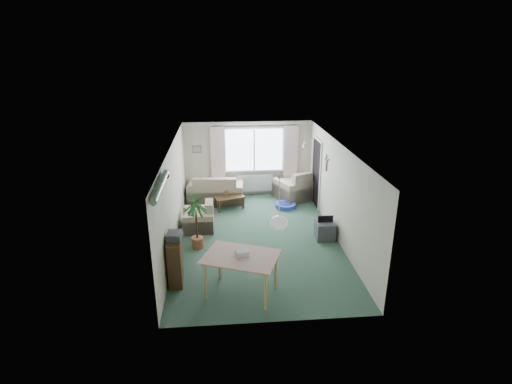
{
  "coord_description": "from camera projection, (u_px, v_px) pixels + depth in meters",
  "views": [
    {
      "loc": [
        -0.82,
        -9.03,
        4.59
      ],
      "look_at": [
        0.0,
        0.3,
        1.15
      ],
      "focal_mm": 28.0,
      "sensor_mm": 36.0,
      "label": 1
    }
  ],
  "objects": [
    {
      "name": "curtain_right",
      "position": [
        290.0,
        157.0,
        12.69
      ],
      "size": [
        0.45,
        0.08,
        2.0
      ],
      "primitive_type": "cube",
      "color": "beige"
    },
    {
      "name": "ground",
      "position": [
        257.0,
        239.0,
        10.09
      ],
      "size": [
        6.5,
        6.5,
        0.0
      ],
      "primitive_type": "plane",
      "color": "#2C4939"
    },
    {
      "name": "wall_picture_back",
      "position": [
        197.0,
        149.0,
        12.45
      ],
      "size": [
        0.28,
        0.03,
        0.22
      ],
      "primitive_type": "cube",
      "color": "brown"
    },
    {
      "name": "bookshelf",
      "position": [
        175.0,
        259.0,
        8.16
      ],
      "size": [
        0.31,
        0.81,
        0.98
      ],
      "primitive_type": "cube",
      "rotation": [
        0.0,
        0.0,
        0.06
      ],
      "color": "black",
      "rests_on": "ground"
    },
    {
      "name": "bauble_cluster_a",
      "position": [
        304.0,
        144.0,
        10.28
      ],
      "size": [
        0.2,
        0.2,
        0.2
      ],
      "primitive_type": "sphere",
      "color": "silver"
    },
    {
      "name": "armchair_left",
      "position": [
        198.0,
        216.0,
        10.52
      ],
      "size": [
        0.82,
        0.86,
        0.76
      ],
      "primitive_type": "cube",
      "rotation": [
        0.0,
        0.0,
        -1.56
      ],
      "color": "beige",
      "rests_on": "ground"
    },
    {
      "name": "sofa",
      "position": [
        216.0,
        188.0,
        12.43
      ],
      "size": [
        1.76,
        1.03,
        0.85
      ],
      "primitive_type": "cube",
      "rotation": [
        0.0,
        0.0,
        3.06
      ],
      "color": "#BBAF8D",
      "rests_on": "ground"
    },
    {
      "name": "pendant_lamp",
      "position": [
        279.0,
        223.0,
        7.45
      ],
      "size": [
        0.36,
        0.36,
        0.36
      ],
      "primitive_type": "sphere",
      "color": "white"
    },
    {
      "name": "houseplant",
      "position": [
        196.0,
        220.0,
        9.41
      ],
      "size": [
        0.72,
        0.72,
        1.43
      ],
      "primitive_type": "cylinder",
      "rotation": [
        0.0,
        0.0,
        -0.19
      ],
      "color": "#205D24",
      "rests_on": "ground"
    },
    {
      "name": "bauble_cluster_b",
      "position": [
        327.0,
        155.0,
        9.18
      ],
      "size": [
        0.2,
        0.2,
        0.2
      ],
      "primitive_type": "sphere",
      "color": "silver"
    },
    {
      "name": "pet_bed",
      "position": [
        286.0,
        205.0,
        12.03
      ],
      "size": [
        0.73,
        0.73,
        0.12
      ],
      "primitive_type": "cylinder",
      "rotation": [
        0.0,
        0.0,
        -0.2
      ],
      "color": "navy",
      "rests_on": "ground"
    },
    {
      "name": "window",
      "position": [
        254.0,
        150.0,
        12.61
      ],
      "size": [
        1.8,
        0.03,
        1.3
      ],
      "primitive_type": "cube",
      "color": "white"
    },
    {
      "name": "hifi_box",
      "position": [
        174.0,
        236.0,
        7.91
      ],
      "size": [
        0.31,
        0.38,
        0.14
      ],
      "primitive_type": "cube",
      "rotation": [
        0.0,
        0.0,
        -0.1
      ],
      "color": "#37383C",
      "rests_on": "bookshelf"
    },
    {
      "name": "coffee_table",
      "position": [
        229.0,
        202.0,
        11.92
      ],
      "size": [
        0.97,
        0.73,
        0.39
      ],
      "primitive_type": "cube",
      "rotation": [
        0.0,
        0.0,
        0.33
      ],
      "color": "black",
      "rests_on": "ground"
    },
    {
      "name": "curtain_left",
      "position": [
        218.0,
        158.0,
        12.5
      ],
      "size": [
        0.45,
        0.08,
        2.0
      ],
      "primitive_type": "cube",
      "color": "beige"
    },
    {
      "name": "tinsel_garland",
      "position": [
        160.0,
        186.0,
        7.0
      ],
      "size": [
        1.6,
        1.6,
        0.12
      ],
      "primitive_type": "cylinder",
      "color": "#196626"
    },
    {
      "name": "tv_cube",
      "position": [
        325.0,
        230.0,
        10.03
      ],
      "size": [
        0.46,
        0.51,
        0.45
      ],
      "primitive_type": "cube",
      "rotation": [
        0.0,
        0.0,
        -0.02
      ],
      "color": "#404046",
      "rests_on": "ground"
    },
    {
      "name": "radiator",
      "position": [
        254.0,
        183.0,
        12.95
      ],
      "size": [
        1.2,
        0.1,
        0.55
      ],
      "primitive_type": "cube",
      "color": "white"
    },
    {
      "name": "gift_box",
      "position": [
        242.0,
        253.0,
        7.61
      ],
      "size": [
        0.27,
        0.21,
        0.12
      ],
      "primitive_type": "cube",
      "rotation": [
        0.0,
        0.0,
        0.14
      ],
      "color": "silver",
      "rests_on": "dining_table"
    },
    {
      "name": "dining_table",
      "position": [
        241.0,
        275.0,
        7.74
      ],
      "size": [
        1.52,
        1.27,
        0.81
      ],
      "primitive_type": "cube",
      "rotation": [
        0.0,
        0.0,
        -0.37
      ],
      "color": "tan",
      "rests_on": "ground"
    },
    {
      "name": "wall_picture_right",
      "position": [
        326.0,
        165.0,
        10.84
      ],
      "size": [
        0.03,
        0.24,
        0.3
      ],
      "primitive_type": "cube",
      "color": "brown"
    },
    {
      "name": "photo_frame",
      "position": [
        226.0,
        193.0,
        11.87
      ],
      "size": [
        0.12,
        0.06,
        0.16
      ],
      "primitive_type": "cube",
      "rotation": [
        0.0,
        0.0,
        -0.35
      ],
      "color": "brown",
      "rests_on": "coffee_table"
    },
    {
      "name": "curtain_rod",
      "position": [
        254.0,
        126.0,
        12.27
      ],
      "size": [
        2.6,
        0.03,
        0.03
      ],
      "primitive_type": "cube",
      "color": "black"
    },
    {
      "name": "armchair_corner",
      "position": [
        295.0,
        184.0,
        12.6
      ],
      "size": [
        1.37,
        1.34,
        0.94
      ],
      "primitive_type": "cube",
      "rotation": [
        0.0,
        0.0,
        3.56
      ],
      "color": "beige",
      "rests_on": "ground"
    },
    {
      "name": "doorway",
      "position": [
        316.0,
        173.0,
        11.97
      ],
      "size": [
        0.03,
        0.95,
        2.0
      ],
      "primitive_type": "cube",
      "color": "black"
    }
  ]
}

